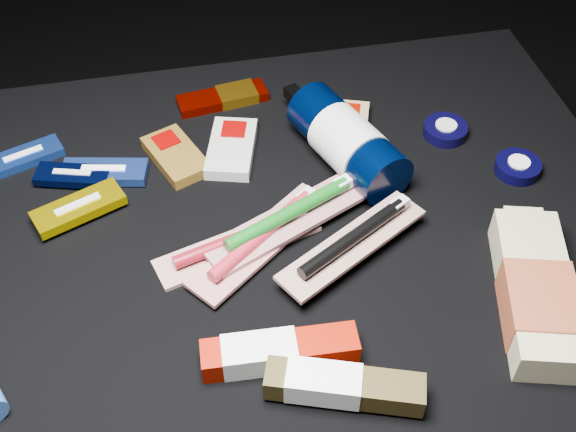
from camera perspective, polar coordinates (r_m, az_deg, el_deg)
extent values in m
plane|color=black|center=(1.27, -0.59, -13.45)|extent=(3.00, 3.00, 0.00)
cube|color=black|center=(1.10, -0.67, -8.32)|extent=(0.98, 0.78, 0.40)
cube|color=#183B96|center=(1.10, -20.13, 4.39)|extent=(0.12, 0.07, 0.01)
cube|color=silver|center=(1.10, -20.14, 4.42)|extent=(0.06, 0.03, 0.01)
cube|color=#2446A6|center=(1.04, -14.30, 3.39)|extent=(0.12, 0.07, 0.01)
cube|color=white|center=(1.04, -14.31, 3.43)|extent=(0.06, 0.02, 0.02)
cube|color=black|center=(1.04, -16.64, 3.08)|extent=(0.11, 0.07, 0.01)
cube|color=beige|center=(1.04, -16.65, 3.11)|extent=(0.05, 0.02, 0.01)
cube|color=#BFA300|center=(0.99, -16.21, 0.62)|extent=(0.13, 0.09, 0.01)
cube|color=#BAB9B5|center=(0.99, -16.22, 0.65)|extent=(0.06, 0.03, 0.02)
cube|color=brown|center=(1.05, -8.84, 4.70)|extent=(0.10, 0.12, 0.02)
cube|color=#6A0000|center=(1.06, -9.56, 5.62)|extent=(0.04, 0.04, 0.02)
cube|color=#BBBBB3|center=(1.05, -4.48, 5.34)|extent=(0.09, 0.13, 0.02)
cube|color=#6C0101|center=(1.07, -4.28, 6.49)|extent=(0.04, 0.04, 0.02)
cube|color=tan|center=(1.08, 4.66, 6.97)|extent=(0.09, 0.12, 0.02)
cube|color=#750B00|center=(1.10, 4.79, 7.98)|extent=(0.04, 0.04, 0.02)
cube|color=#6E0600|center=(1.14, -5.20, 9.26)|extent=(0.14, 0.06, 0.01)
cube|color=#A97010|center=(1.14, -4.05, 9.56)|extent=(0.06, 0.05, 0.02)
cylinder|color=black|center=(1.01, 4.73, 5.87)|extent=(0.14, 0.21, 0.08)
cylinder|color=silver|center=(1.01, 4.82, 5.72)|extent=(0.11, 0.11, 0.08)
cylinder|color=black|center=(1.08, 1.30, 9.13)|extent=(0.03, 0.03, 0.03)
cube|color=black|center=(1.10, 0.57, 9.51)|extent=(0.03, 0.04, 0.02)
cylinder|color=black|center=(1.10, 12.32, 6.64)|extent=(0.06, 0.06, 0.02)
cylinder|color=silver|center=(1.10, 12.33, 6.69)|extent=(0.03, 0.03, 0.02)
cylinder|color=black|center=(1.07, 17.69, 3.71)|extent=(0.06, 0.06, 0.02)
cylinder|color=white|center=(1.07, 17.70, 3.76)|extent=(0.03, 0.03, 0.02)
cube|color=#C5B98A|center=(0.90, 18.99, -5.63)|extent=(0.13, 0.23, 0.05)
cube|color=#974328|center=(0.89, 19.25, -6.78)|extent=(0.10, 0.12, 0.05)
cube|color=#C5B98A|center=(0.97, 17.97, -0.45)|extent=(0.05, 0.04, 0.03)
cube|color=silver|center=(0.93, -3.98, -2.33)|extent=(0.22, 0.11, 0.01)
cylinder|color=maroon|center=(0.92, -4.02, -1.82)|extent=(0.17, 0.06, 0.02)
cube|color=silver|center=(0.94, 0.62, 0.01)|extent=(0.03, 0.02, 0.01)
cube|color=beige|center=(0.92, -2.08, -2.03)|extent=(0.21, 0.18, 0.01)
cylinder|color=maroon|center=(0.91, -2.10, -1.49)|extent=(0.15, 0.12, 0.02)
cube|color=silver|center=(0.95, 1.39, 1.56)|extent=(0.03, 0.03, 0.01)
cube|color=#B9B0AD|center=(0.93, 0.04, -0.39)|extent=(0.24, 0.15, 0.01)
cylinder|color=#0F5614|center=(0.92, 0.04, 0.19)|extent=(0.18, 0.10, 0.02)
cube|color=white|center=(0.96, 4.44, 2.61)|extent=(0.03, 0.03, 0.01)
cube|color=#B9B2AD|center=(0.90, 5.10, -2.24)|extent=(0.21, 0.15, 0.01)
cylinder|color=black|center=(0.89, 5.15, -1.71)|extent=(0.16, 0.10, 0.02)
cube|color=silver|center=(0.94, 8.78, 0.91)|extent=(0.03, 0.02, 0.01)
cube|color=#8F0E00|center=(0.81, -0.64, -10.69)|extent=(0.18, 0.05, 0.03)
cube|color=white|center=(0.81, -2.27, -10.83)|extent=(0.08, 0.05, 0.03)
cube|color=#3A2E12|center=(0.79, 4.47, -13.27)|extent=(0.17, 0.09, 0.03)
cube|color=white|center=(0.79, 2.82, -13.06)|extent=(0.09, 0.06, 0.03)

